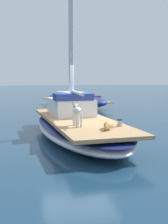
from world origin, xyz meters
TOP-DOWN VIEW (x-y plane):
  - ground_plane at (0.00, 0.00)m, footprint 120.00×120.00m
  - sailboat_main at (0.00, 0.00)m, footprint 3.27×7.46m
  - mast_main at (-0.10, 0.74)m, footprint 0.14×2.27m
  - cabin_house at (-0.13, 1.11)m, footprint 1.63×2.36m
  - dog_tan at (0.49, -2.07)m, footprint 0.49×0.90m
  - dog_white at (-0.28, -1.43)m, footprint 0.26×0.94m
  - deck_winch at (0.91, -1.73)m, footprint 0.16×0.16m
  - moored_boat_far_astern at (1.41, 10.37)m, footprint 5.04×7.15m

SIDE VIEW (x-z plane):
  - ground_plane at x=0.00m, z-range 0.00..0.00m
  - sailboat_main at x=0.00m, z-range 0.01..0.67m
  - moored_boat_far_astern at x=1.41m, z-range -3.64..4.67m
  - deck_winch at x=0.91m, z-range 0.65..0.86m
  - dog_tan at x=0.49m, z-range 0.66..0.88m
  - cabin_house at x=-0.13m, z-range 0.59..1.43m
  - dog_white at x=-0.28m, z-range 0.73..1.43m
  - mast_main at x=-0.10m, z-range 0.30..7.29m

